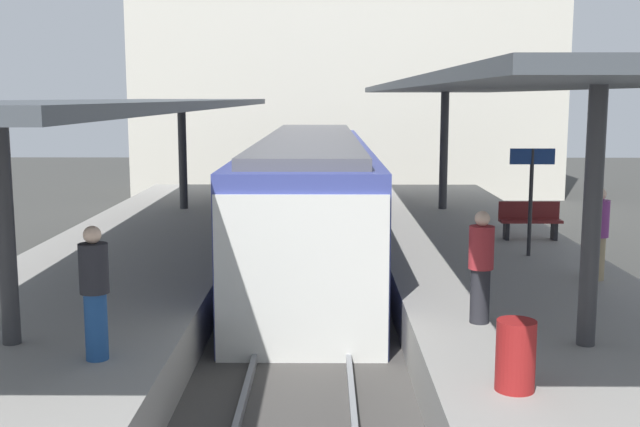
% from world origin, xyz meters
% --- Properties ---
extents(ground_plane, '(80.00, 80.00, 0.00)m').
position_xyz_m(ground_plane, '(0.00, 0.00, 0.00)').
color(ground_plane, '#383835').
extents(platform_left, '(4.40, 28.00, 1.00)m').
position_xyz_m(platform_left, '(-3.80, 0.00, 0.50)').
color(platform_left, gray).
rests_on(platform_left, ground_plane).
extents(platform_right, '(4.40, 28.00, 1.00)m').
position_xyz_m(platform_right, '(3.80, 0.00, 0.50)').
color(platform_right, gray).
rests_on(platform_right, ground_plane).
extents(track_ballast, '(3.20, 28.00, 0.20)m').
position_xyz_m(track_ballast, '(0.00, 0.00, 0.10)').
color(track_ballast, '#423F3D').
rests_on(track_ballast, ground_plane).
extents(rail_near_side, '(0.08, 28.00, 0.14)m').
position_xyz_m(rail_near_side, '(-0.72, 0.00, 0.27)').
color(rail_near_side, slate).
rests_on(rail_near_side, track_ballast).
extents(rail_far_side, '(0.08, 28.00, 0.14)m').
position_xyz_m(rail_far_side, '(0.72, 0.00, 0.27)').
color(rail_far_side, slate).
rests_on(rail_far_side, track_ballast).
extents(commuter_train, '(2.78, 15.65, 3.10)m').
position_xyz_m(commuter_train, '(0.00, 4.44, 1.73)').
color(commuter_train, '#38428C').
rests_on(commuter_train, track_ballast).
extents(canopy_left, '(4.18, 21.00, 3.18)m').
position_xyz_m(canopy_left, '(-3.80, 1.40, 4.06)').
color(canopy_left, '#333335').
rests_on(canopy_left, platform_left).
extents(canopy_right, '(4.18, 21.00, 3.55)m').
position_xyz_m(canopy_right, '(3.80, 1.40, 4.43)').
color(canopy_right, '#333335').
rests_on(canopy_right, platform_right).
extents(platform_bench, '(1.40, 0.41, 0.86)m').
position_xyz_m(platform_bench, '(5.06, 2.80, 1.46)').
color(platform_bench, black).
rests_on(platform_bench, platform_right).
extents(platform_sign, '(0.90, 0.08, 2.21)m').
position_xyz_m(platform_sign, '(4.55, 0.89, 2.62)').
color(platform_sign, '#262628').
rests_on(platform_sign, platform_right).
extents(litter_bin, '(0.44, 0.44, 0.80)m').
position_xyz_m(litter_bin, '(2.48, -6.51, 1.40)').
color(litter_bin, maroon).
rests_on(litter_bin, platform_right).
extents(passenger_near_bench, '(0.36, 0.36, 1.69)m').
position_xyz_m(passenger_near_bench, '(-2.48, -5.52, 1.88)').
color(passenger_near_bench, navy).
rests_on(passenger_near_bench, platform_left).
extents(passenger_mid_platform, '(0.36, 0.36, 1.64)m').
position_xyz_m(passenger_mid_platform, '(2.60, -3.90, 1.85)').
color(passenger_mid_platform, '#232328').
rests_on(passenger_mid_platform, platform_right).
extents(passenger_far_end, '(0.36, 0.36, 1.66)m').
position_xyz_m(passenger_far_end, '(5.21, -1.20, 1.86)').
color(passenger_far_end, '#998460').
rests_on(passenger_far_end, platform_right).
extents(station_building_backdrop, '(18.00, 6.00, 11.00)m').
position_xyz_m(station_building_backdrop, '(1.27, 20.00, 5.50)').
color(station_building_backdrop, beige).
rests_on(station_building_backdrop, ground_plane).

